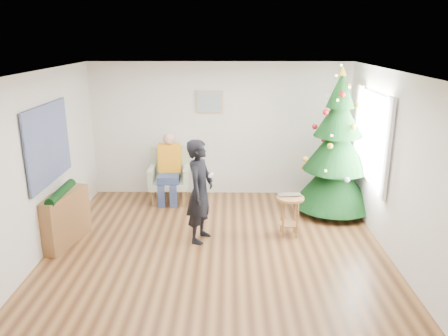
{
  "coord_description": "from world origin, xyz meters",
  "views": [
    {
      "loc": [
        0.18,
        -5.85,
        3.07
      ],
      "look_at": [
        0.1,
        0.6,
        1.1
      ],
      "focal_mm": 35.0,
      "sensor_mm": 36.0,
      "label": 1
    }
  ],
  "objects_px": {
    "standing_man": "(200,191)",
    "stool": "(289,216)",
    "console": "(64,219)",
    "christmas_tree": "(337,149)",
    "armchair": "(170,182)"
  },
  "relations": [
    {
      "from": "console",
      "to": "standing_man",
      "type": "bearing_deg",
      "value": 17.19
    },
    {
      "from": "standing_man",
      "to": "console",
      "type": "distance_m",
      "value": 2.11
    },
    {
      "from": "standing_man",
      "to": "console",
      "type": "xyz_separation_m",
      "value": [
        -2.07,
        -0.14,
        -0.4
      ]
    },
    {
      "from": "christmas_tree",
      "to": "armchair",
      "type": "distance_m",
      "value": 3.16
    },
    {
      "from": "christmas_tree",
      "to": "armchair",
      "type": "relative_size",
      "value": 2.57
    },
    {
      "from": "stool",
      "to": "standing_man",
      "type": "bearing_deg",
      "value": -172.73
    },
    {
      "from": "stool",
      "to": "armchair",
      "type": "xyz_separation_m",
      "value": [
        -2.1,
        1.52,
        0.04
      ]
    },
    {
      "from": "standing_man",
      "to": "stool",
      "type": "bearing_deg",
      "value": -65.88
    },
    {
      "from": "armchair",
      "to": "standing_man",
      "type": "bearing_deg",
      "value": -69.49
    },
    {
      "from": "christmas_tree",
      "to": "armchair",
      "type": "bearing_deg",
      "value": 170.0
    },
    {
      "from": "stool",
      "to": "armchair",
      "type": "height_order",
      "value": "armchair"
    },
    {
      "from": "console",
      "to": "christmas_tree",
      "type": "bearing_deg",
      "value": 29.99
    },
    {
      "from": "armchair",
      "to": "christmas_tree",
      "type": "bearing_deg",
      "value": -11.86
    },
    {
      "from": "stool",
      "to": "console",
      "type": "distance_m",
      "value": 3.48
    },
    {
      "from": "armchair",
      "to": "stool",
      "type": "bearing_deg",
      "value": -37.81
    }
  ]
}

